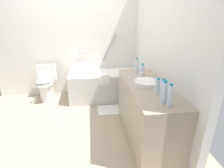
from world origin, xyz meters
name	(u,v)px	position (x,y,z in m)	size (l,w,h in m)	color
ground_plane	(70,121)	(0.00, 0.00, 0.00)	(3.90, 3.90, 0.00)	tan
wall_back_tiled	(70,37)	(0.00, 1.29, 1.29)	(3.30, 0.10, 2.58)	silver
wall_right_mirror	(159,45)	(1.50, 0.00, 1.29)	(0.10, 2.87, 2.58)	silver
bathtub	(104,84)	(0.68, 0.88, 0.32)	(1.48, 0.71, 1.36)	silver
toilet	(46,84)	(-0.55, 0.93, 0.36)	(0.39, 0.49, 0.76)	white
vanity_counter	(146,112)	(1.17, -0.55, 0.42)	(0.55, 1.52, 0.85)	tan
sink_basin	(146,83)	(1.15, -0.54, 0.88)	(0.33, 0.33, 0.06)	white
sink_faucet	(160,82)	(1.34, -0.54, 0.88)	(0.12, 0.15, 0.07)	#AFAFB4
water_bottle_0	(170,96)	(1.20, -1.16, 0.97)	(0.06, 0.06, 0.25)	silver
water_bottle_1	(158,86)	(1.19, -0.83, 0.94)	(0.07, 0.07, 0.20)	silver
water_bottle_2	(164,93)	(1.17, -1.09, 0.97)	(0.06, 0.06, 0.26)	silver
water_bottle_3	(142,70)	(1.20, -0.16, 0.94)	(0.07, 0.07, 0.19)	silver
water_bottle_4	(137,66)	(1.14, -0.02, 0.97)	(0.07, 0.07, 0.26)	silver
water_bottle_5	(163,88)	(1.21, -0.93, 0.95)	(0.07, 0.07, 0.22)	silver
drinking_glass_0	(141,75)	(1.15, -0.26, 0.89)	(0.07, 0.07, 0.09)	white
drinking_glass_1	(141,71)	(1.21, -0.08, 0.90)	(0.07, 0.07, 0.09)	white
soap_dish	(140,71)	(1.22, 0.06, 0.86)	(0.09, 0.06, 0.02)	white
bath_mat	(113,110)	(0.79, 0.31, 0.01)	(0.58, 0.38, 0.01)	white
toilet_paper_roll	(34,100)	(-0.83, 0.82, 0.05)	(0.11, 0.11, 0.11)	white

